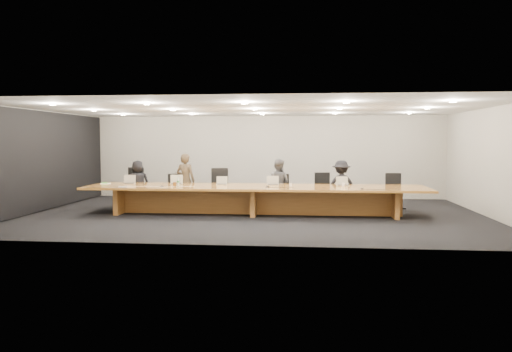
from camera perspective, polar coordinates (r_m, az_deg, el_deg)
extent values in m
plane|color=black|center=(13.31, -0.13, -4.39)|extent=(12.00, 12.00, 0.00)
cube|color=beige|center=(17.16, 1.23, 2.19)|extent=(12.00, 0.02, 2.80)
cube|color=black|center=(14.99, -23.35, 1.50)|extent=(0.08, 7.84, 2.74)
cube|color=#995F21|center=(13.22, -0.13, -1.30)|extent=(9.00, 1.80, 0.06)
cube|color=brown|center=(13.26, -0.13, -2.91)|extent=(7.65, 0.15, 0.69)
cube|color=brown|center=(14.09, -14.87, -2.64)|extent=(0.12, 1.26, 0.69)
cube|color=brown|center=(13.26, -0.13, -2.91)|extent=(0.12, 1.26, 0.69)
cube|color=brown|center=(13.39, 15.41, -2.99)|extent=(0.12, 1.26, 0.69)
imported|color=black|center=(15.21, -13.34, -0.83)|extent=(0.78, 0.65, 1.38)
imported|color=#3C3121|center=(14.74, -8.06, -0.50)|extent=(0.65, 0.50, 1.59)
imported|color=#4D4D4F|center=(14.42, 2.55, -0.89)|extent=(0.83, 0.73, 1.43)
imported|color=black|center=(14.34, 9.71, -1.02)|extent=(0.95, 0.61, 1.40)
cylinder|color=silver|center=(13.58, -8.89, -0.64)|extent=(0.07, 0.07, 0.21)
cylinder|color=brown|center=(13.48, -9.29, -0.91)|extent=(0.09, 0.09, 0.10)
cone|color=white|center=(13.23, 3.98, -0.99)|extent=(0.08, 0.08, 0.08)
cone|color=white|center=(13.36, 9.95, -0.97)|extent=(0.09, 0.09, 0.10)
cube|color=white|center=(14.57, -16.82, -0.83)|extent=(0.29, 0.24, 0.02)
cube|color=green|center=(14.56, -16.92, -0.76)|extent=(0.16, 0.11, 0.02)
cube|color=#BCBCC1|center=(13.30, -15.00, -1.21)|extent=(0.23, 0.19, 0.03)
cone|color=black|center=(13.33, -10.71, -1.14)|extent=(0.13, 0.13, 0.03)
cone|color=black|center=(12.90, 1.35, -1.23)|extent=(0.15, 0.15, 0.03)
cone|color=black|center=(12.68, 12.04, -1.42)|extent=(0.14, 0.14, 0.03)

